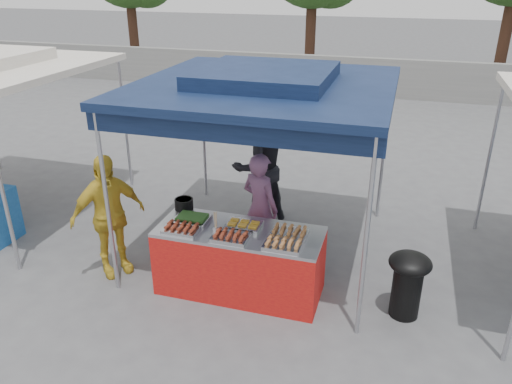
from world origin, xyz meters
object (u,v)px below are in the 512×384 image
(customer_person, at_px, (108,216))
(vendor_woman, at_px, (260,207))
(vendor_table, at_px, (240,261))
(cooking_pot, at_px, (184,204))
(wok_burner, at_px, (408,279))
(helper_man, at_px, (259,167))

(customer_person, bearing_deg, vendor_woman, -24.61)
(customer_person, bearing_deg, vendor_table, -49.69)
(vendor_table, relative_size, cooking_pot, 8.36)
(cooking_pot, relative_size, wok_burner, 0.29)
(customer_person, bearing_deg, cooking_pot, -26.11)
(cooking_pot, distance_m, vendor_woman, 1.02)
(vendor_table, distance_m, wok_burner, 1.99)
(cooking_pot, relative_size, vendor_woman, 0.16)
(wok_burner, bearing_deg, cooking_pot, -178.09)
(cooking_pot, distance_m, helper_man, 1.68)
(vendor_woman, bearing_deg, helper_man, -49.33)
(vendor_table, height_order, helper_man, helper_man)
(vendor_woman, xyz_separation_m, helper_man, (-0.34, 1.10, 0.13))
(wok_burner, bearing_deg, vendor_table, -170.34)
(vendor_table, bearing_deg, vendor_woman, 88.84)
(vendor_woman, distance_m, helper_man, 1.15)
(cooking_pot, distance_m, customer_person, 0.97)
(cooking_pot, height_order, wok_burner, cooking_pot)
(wok_burner, relative_size, customer_person, 0.49)
(wok_burner, xyz_separation_m, vendor_woman, (-1.97, 0.76, 0.29))
(vendor_woman, bearing_deg, wok_burner, -177.40)
(vendor_table, xyz_separation_m, helper_man, (-0.32, 1.94, 0.47))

